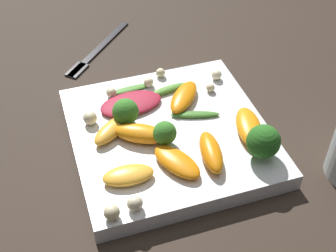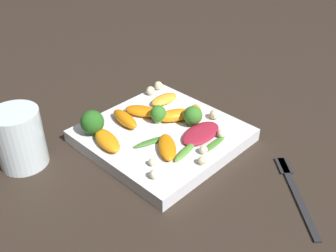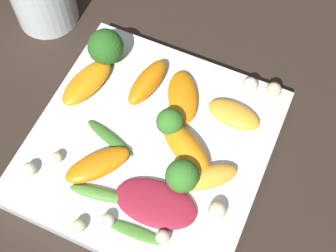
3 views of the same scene
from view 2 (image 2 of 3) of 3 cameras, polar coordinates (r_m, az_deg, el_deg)
name	(u,v)px [view 2 (image 2 of 3)]	position (r m, az deg, el deg)	size (l,w,h in m)	color
ground_plane	(162,141)	(0.73, -0.85, -2.17)	(2.40, 2.40, 0.00)	#2D231C
plate	(162,136)	(0.72, -0.86, -1.40)	(0.25, 0.25, 0.02)	white
drinking_glass	(19,138)	(0.70, -20.76, -1.69)	(0.08, 0.08, 0.10)	silver
fork	(293,185)	(0.66, 17.69, -8.20)	(0.14, 0.14, 0.01)	#262628
radicchio_leaf_0	(201,133)	(0.70, 4.79, -1.05)	(0.06, 0.09, 0.01)	maroon
orange_segment_0	(195,113)	(0.75, 3.96, 1.86)	(0.06, 0.06, 0.02)	#FCAD33
orange_segment_1	(143,111)	(0.76, -3.71, 2.17)	(0.08, 0.06, 0.02)	orange
orange_segment_2	(164,99)	(0.80, -0.57, 3.90)	(0.04, 0.06, 0.01)	#FCAD33
orange_segment_3	(125,119)	(0.73, -6.27, 1.04)	(0.07, 0.04, 0.02)	orange
orange_segment_4	(167,147)	(0.66, -0.12, -3.06)	(0.08, 0.07, 0.02)	orange
orange_segment_5	(175,115)	(0.74, 0.99, 1.56)	(0.06, 0.08, 0.02)	orange
orange_segment_6	(107,140)	(0.68, -8.82, -2.08)	(0.08, 0.05, 0.02)	orange
broccoli_floret_0	(92,122)	(0.71, -10.93, 0.56)	(0.04, 0.04, 0.05)	#7A9E51
broccoli_floret_1	(158,114)	(0.73, -1.42, 1.77)	(0.03, 0.03, 0.03)	#84AD5B
broccoli_floret_2	(193,116)	(0.72, 3.63, 1.50)	(0.04, 0.04, 0.04)	#84AD5B
arugula_sprig_0	(185,151)	(0.66, 2.53, -3.69)	(0.02, 0.07, 0.01)	#518E33
arugula_sprig_1	(214,144)	(0.68, 6.63, -2.67)	(0.02, 0.07, 0.00)	#47842D
arugula_sprig_2	(151,142)	(0.68, -2.48, -2.29)	(0.03, 0.07, 0.01)	#3D7528
macadamia_nut_0	(152,162)	(0.63, -2.32, -5.26)	(0.01, 0.01, 0.01)	beige
macadamia_nut_1	(202,161)	(0.64, 4.96, -5.02)	(0.01, 0.01, 0.01)	beige
macadamia_nut_2	(221,134)	(0.70, 7.74, -1.13)	(0.01, 0.01, 0.01)	beige
macadamia_nut_3	(150,91)	(0.83, -2.56, 5.14)	(0.02, 0.02, 0.02)	beige
macadamia_nut_4	(203,150)	(0.66, 5.07, -3.51)	(0.01, 0.01, 0.01)	beige
macadamia_nut_5	(158,86)	(0.84, -1.42, 5.89)	(0.02, 0.02, 0.02)	beige
macadamia_nut_6	(215,114)	(0.75, 6.78, 1.68)	(0.02, 0.02, 0.02)	beige
macadamia_nut_7	(154,174)	(0.61, -2.03, -7.00)	(0.02, 0.02, 0.02)	beige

